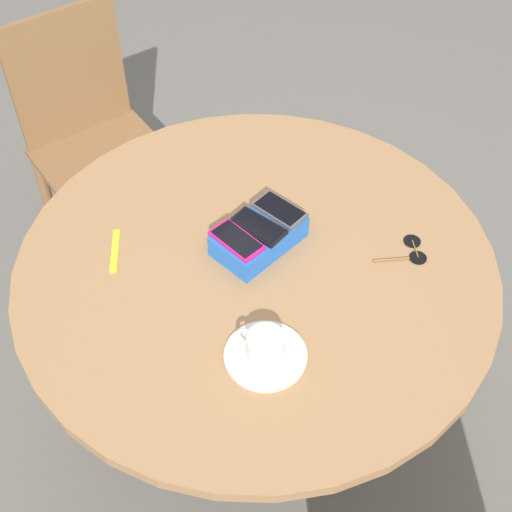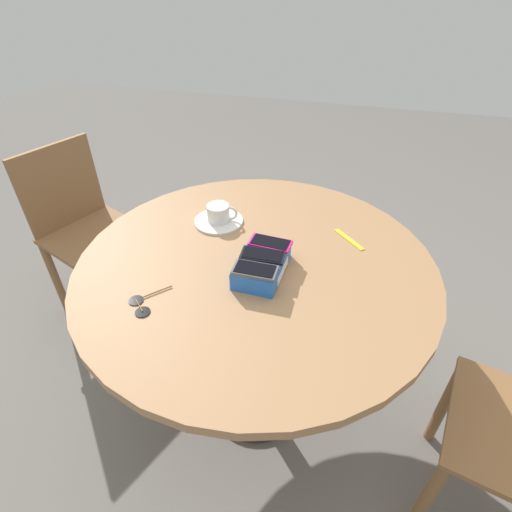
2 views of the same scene
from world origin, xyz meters
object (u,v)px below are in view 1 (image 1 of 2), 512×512
object	(u,v)px
phone_gray	(280,210)
lanyard_strap	(115,251)
round_table	(256,288)
sunglasses	(412,251)
phone_magenta	(237,240)
coffee_cup	(265,345)
chair_near_window	(96,147)
phone_box	(259,236)
saucer	(266,356)
phone_black	(258,227)

from	to	relation	value
phone_gray	lanyard_strap	world-z (taller)	phone_gray
round_table	sunglasses	world-z (taller)	sunglasses
phone_gray	phone_magenta	distance (m)	0.13
round_table	lanyard_strap	bearing A→B (deg)	-54.60
round_table	phone_magenta	world-z (taller)	phone_magenta
phone_magenta	coffee_cup	bearing A→B (deg)	54.07
coffee_cup	lanyard_strap	distance (m)	0.44
coffee_cup	sunglasses	distance (m)	0.44
phone_magenta	phone_gray	bearing A→B (deg)	175.27
phone_gray	chair_near_window	world-z (taller)	chair_near_window
phone_gray	coffee_cup	world-z (taller)	phone_gray
sunglasses	coffee_cup	bearing A→B (deg)	-8.65
phone_gray	phone_box	bearing A→B (deg)	-2.06
saucer	chair_near_window	xyz separation A→B (m)	(-0.38, -1.04, -0.27)
phone_box	phone_black	distance (m)	0.03
round_table	phone_gray	distance (m)	0.19
phone_black	sunglasses	distance (m)	0.35
phone_box	coffee_cup	xyz separation A→B (m)	(0.22, 0.21, 0.01)
phone_black	lanyard_strap	xyz separation A→B (m)	(0.23, -0.23, -0.06)
coffee_cup	chair_near_window	size ratio (longest dim) A/B	0.12
phone_gray	sunglasses	xyz separation A→B (m)	(-0.14, 0.27, -0.06)
phone_gray	lanyard_strap	distance (m)	0.38
phone_black	saucer	size ratio (longest dim) A/B	0.76
round_table	coffee_cup	xyz separation A→B (m)	(0.18, 0.18, 0.13)
phone_gray	phone_magenta	xyz separation A→B (m)	(0.13, -0.01, -0.00)
round_table	lanyard_strap	xyz separation A→B (m)	(0.19, -0.26, 0.09)
sunglasses	lanyard_strap	bearing A→B (deg)	-48.73
phone_black	lanyard_strap	distance (m)	0.33
phone_gray	coffee_cup	distance (m)	0.35
lanyard_strap	round_table	bearing A→B (deg)	125.40
phone_magenta	saucer	size ratio (longest dim) A/B	0.76
lanyard_strap	phone_box	bearing A→B (deg)	134.71
sunglasses	chair_near_window	world-z (taller)	chair_near_window
round_table	sunglasses	size ratio (longest dim) A/B	8.21
round_table	phone_black	world-z (taller)	phone_black
saucer	lanyard_strap	xyz separation A→B (m)	(0.01, -0.44, -0.00)
phone_gray	phone_black	bearing A→B (deg)	-2.54
phone_box	chair_near_window	world-z (taller)	chair_near_window
sunglasses	chair_near_window	bearing A→B (deg)	-87.41
chair_near_window	coffee_cup	bearing A→B (deg)	69.69
phone_box	phone_black	xyz separation A→B (m)	(0.00, -0.00, 0.03)
phone_box	phone_magenta	world-z (taller)	phone_magenta
phone_black	lanyard_strap	size ratio (longest dim) A/B	0.97
phone_box	lanyard_strap	distance (m)	0.33
phone_black	phone_gray	bearing A→B (deg)	177.46
sunglasses	saucer	bearing A→B (deg)	-8.34
round_table	chair_near_window	world-z (taller)	chair_near_window
phone_black	chair_near_window	size ratio (longest dim) A/B	0.15
saucer	coffee_cup	world-z (taller)	coffee_cup
phone_black	phone_magenta	bearing A→B (deg)	-7.25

